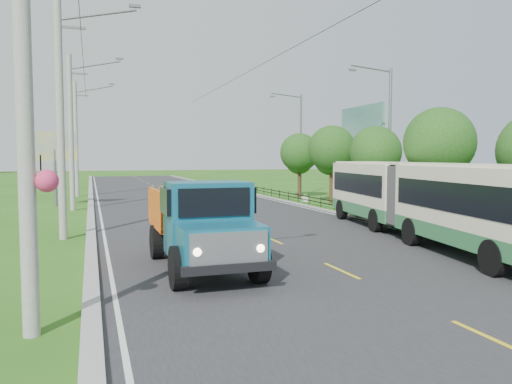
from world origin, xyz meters
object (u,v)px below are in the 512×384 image
tree_third (438,147)px  tree_fourth (375,155)px  tree_fifth (331,152)px  dump_truck (201,219)px  streetlight_mid (387,134)px  bus (422,194)px  billboard_left (55,151)px  tree_back (299,155)px  planter_mid (358,208)px  billboard_right (362,132)px  pole_near (61,118)px  streetlight_far (299,141)px  pole_mid (72,132)px  pole_far (76,138)px  pole_nearest (27,78)px  planter_far (305,198)px  planter_near (444,225)px

tree_third → tree_fourth: tree_third is taller
tree_third → tree_fifth: size_ratio=1.03×
dump_truck → streetlight_mid: bearing=39.8°
tree_fifth → streetlight_mid: bearing=-82.7°
bus → tree_fourth: bearing=78.3°
tree_third → billboard_left: tree_third is taller
tree_back → planter_mid: 12.66m
tree_fifth → billboard_left: bearing=168.7°
streetlight_mid → billboard_right: 6.24m
tree_back → planter_mid: tree_back is taller
tree_fifth → billboard_left: 19.74m
billboard_left → tree_fourth: bearing=-27.0°
pole_near → tree_third: (18.12, -0.86, -1.11)m
tree_fourth → dump_truck: (-13.81, -12.43, -2.03)m
streetlight_mid → billboard_right: streetlight_mid is taller
tree_fifth → streetlight_far: 7.97m
pole_mid → tree_third: 22.25m
streetlight_mid → streetlight_far: same height
pole_far → tree_fourth: bearing=-46.1°
tree_back → streetlight_mid: size_ratio=0.61×
streetlight_mid → dump_truck: (-14.59, -12.29, -3.35)m
tree_back → pole_far: bearing=159.3°
pole_far → tree_third: size_ratio=1.67×
pole_mid → streetlight_far: 20.16m
pole_mid → streetlight_far: (18.90, 7.00, -0.19)m
tree_third → streetlight_mid: size_ratio=0.66×
tree_back → streetlight_far: (0.79, 1.86, 1.25)m
pole_near → billboard_left: pole_near is taller
pole_mid → streetlight_mid: size_ratio=1.10×
tree_back → planter_mid: (-1.26, -12.14, -3.37)m
bus → pole_far: bearing=126.0°
streetlight_far → pole_mid: bearing=-159.7°
tree_fifth → streetlight_mid: (0.79, -6.14, 1.05)m
tree_back → pole_nearest: bearing=-121.8°
pole_nearest → planter_far: 30.50m
pole_far → pole_nearest: bearing=-90.0°
pole_mid → billboard_left: 3.47m
pole_far → planter_near: (16.86, -27.00, -4.81)m
streetlight_mid → bus: bearing=-115.3°
pole_mid → pole_nearest: bearing=-89.9°
pole_mid → planter_mid: 18.88m
planter_far → bus: 17.89m
tree_fifth → dump_truck: tree_fifth is taller
pole_nearest → planter_mid: (16.84, 17.00, -4.65)m
tree_fifth → planter_near: tree_fifth is taller
streetlight_mid → pole_mid: bearing=159.7°
tree_back → billboard_left: size_ratio=1.06×
planter_near → bus: bus is taller
pole_far → planter_mid: pole_far is taller
tree_third → planter_far: bearing=95.2°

